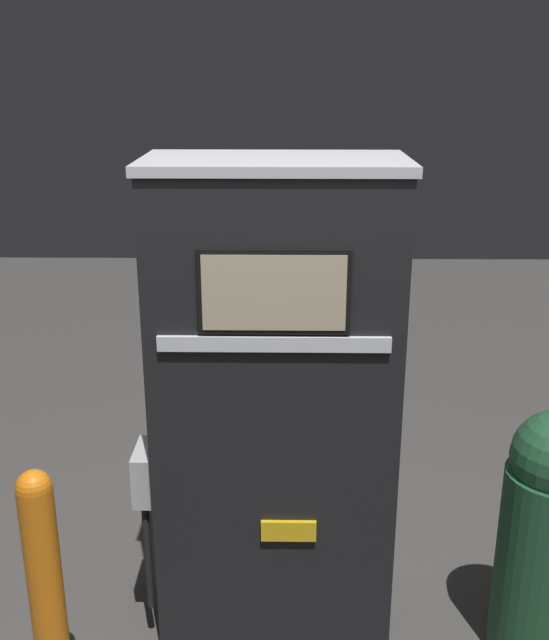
{
  "coord_description": "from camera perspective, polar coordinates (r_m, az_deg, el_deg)",
  "views": [
    {
      "loc": [
        0.04,
        -2.62,
        2.43
      ],
      "look_at": [
        0.0,
        0.13,
        1.49
      ],
      "focal_mm": 42.0,
      "sensor_mm": 36.0,
      "label": 1
    }
  ],
  "objects": [
    {
      "name": "trash_bin",
      "position": [
        3.43,
        20.22,
        -15.08
      ],
      "size": [
        0.41,
        0.41,
        1.14
      ],
      "color": "#1E4C2D",
      "rests_on": "ground_plane"
    },
    {
      "name": "gas_pump",
      "position": [
        3.2,
        -0.01,
        -6.65
      ],
      "size": [
        1.1,
        0.56,
        2.1
      ],
      "color": "black",
      "rests_on": "ground_plane"
    },
    {
      "name": "safety_bollard",
      "position": [
        3.05,
        -16.96,
        -19.53
      ],
      "size": [
        0.13,
        0.13,
        1.1
      ],
      "color": "orange",
      "rests_on": "ground_plane"
    }
  ]
}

